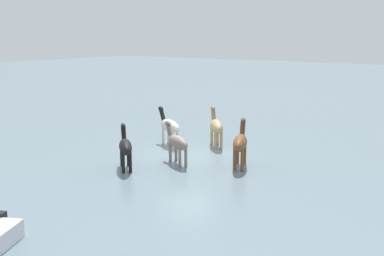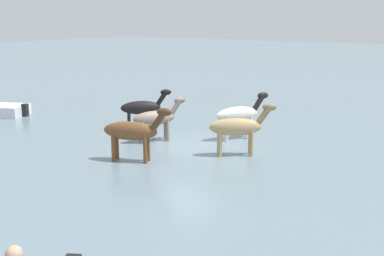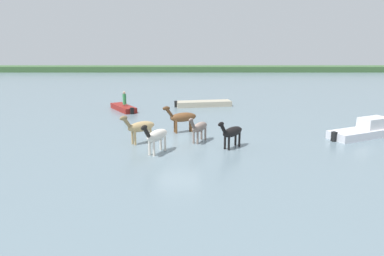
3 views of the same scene
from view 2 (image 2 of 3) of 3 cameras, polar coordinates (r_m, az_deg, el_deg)
ground_plane at (r=18.56m, az=-0.79°, el=-1.95°), size 150.12×150.12×0.00m
horse_gray_outer at (r=19.26m, az=5.60°, el=1.62°), size 1.45×2.24×1.83m
horse_lead at (r=18.86m, az=-4.29°, el=1.17°), size 1.37×2.06×1.70m
horse_dun_straggler at (r=16.96m, az=5.46°, el=0.11°), size 2.05×1.85×1.86m
horse_dark_mare at (r=21.00m, az=-5.87°, el=2.41°), size 1.76×1.87×1.73m
horse_chestnut_trailing at (r=16.32m, az=-7.03°, el=-0.38°), size 2.38×1.31×1.89m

